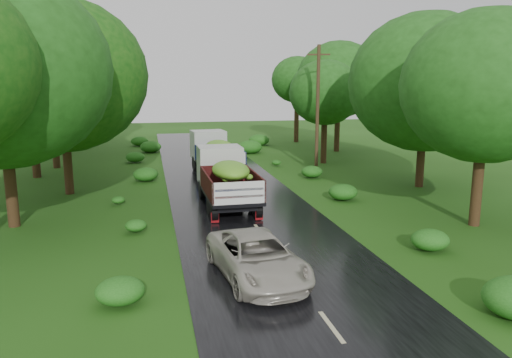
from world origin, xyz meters
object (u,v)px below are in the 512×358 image
object	(u,v)px
car	(257,257)
utility_pole	(318,108)
truck_far	(214,151)
truck_near	(226,175)

from	to	relation	value
car	utility_pole	size ratio (longest dim) A/B	0.59
truck_far	car	world-z (taller)	truck_far
truck_near	truck_far	size ratio (longest dim) A/B	0.98
truck_far	car	xyz separation A→B (m)	(-0.96, -16.84, -0.79)
truck_near	utility_pole	bearing A→B (deg)	45.41
truck_near	utility_pole	xyz separation A→B (m)	(6.90, 7.15, 2.62)
utility_pole	truck_far	bearing A→B (deg)	-167.84
truck_far	truck_near	bearing A→B (deg)	-98.95
car	utility_pole	bearing A→B (deg)	58.21
car	truck_far	bearing A→B (deg)	79.61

